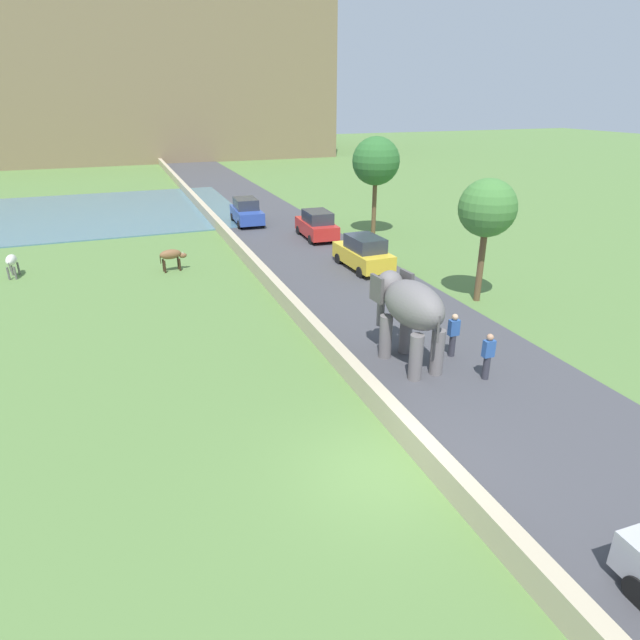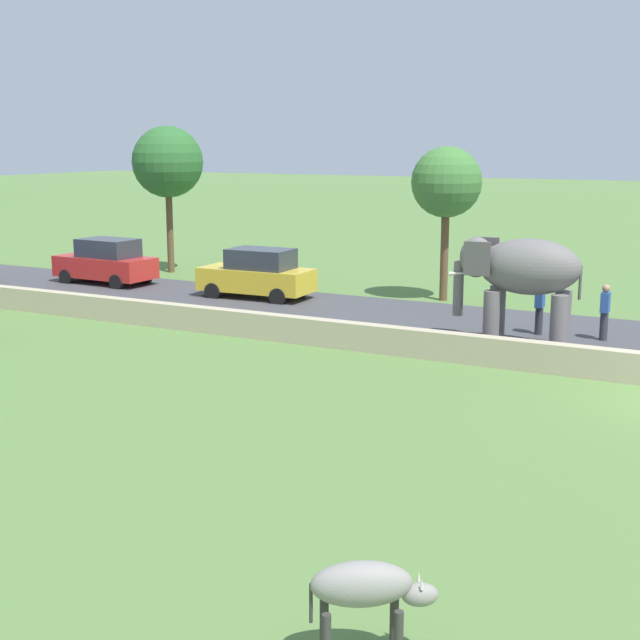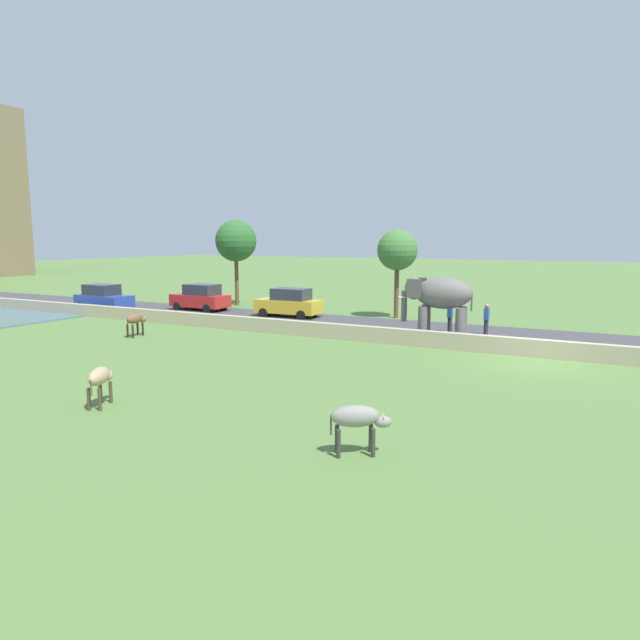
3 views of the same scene
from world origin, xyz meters
name	(u,v)px [view 3 (image 3 of 3)]	position (x,y,z in m)	size (l,w,h in m)	color
ground_plane	(535,363)	(0.00, 0.00, 0.00)	(220.00, 220.00, 0.00)	#567A3D
road_surface	(208,315)	(5.00, 20.00, 0.03)	(7.00, 120.00, 0.06)	#424247
barrier_wall	(193,319)	(1.20, 18.00, 0.37)	(0.40, 110.00, 0.74)	tan
elephant	(439,297)	(3.40, 4.84, 2.04)	(1.66, 3.53, 2.99)	slate
person_beside_elephant	(450,317)	(5.13, 4.69, 0.87)	(0.36, 0.22, 1.63)	#33333D
person_trailing	(486,319)	(5.22, 2.90, 0.87)	(0.36, 0.22, 1.63)	#33333D
car_blue	(103,298)	(3.43, 27.51, 0.90)	(1.92, 4.06, 1.80)	#2D4CA8
car_yellow	(289,303)	(6.58, 15.01, 0.90)	(1.91, 4.06, 1.80)	gold
car_red	(201,298)	(6.57, 21.89, 0.90)	(1.93, 4.07, 1.80)	red
cow_grey	(357,419)	(-11.79, 2.41, 0.84)	(1.02, 1.35, 1.15)	gray
cow_brown	(135,320)	(-2.75, 18.32, 0.84)	(1.42, 0.59, 1.15)	brown
cow_tan	(100,378)	(-11.82, 10.47, 0.84)	(1.39, 0.90, 1.15)	tan
tree_near	(236,241)	(10.43, 21.69, 4.62)	(2.96, 2.96, 6.13)	brown
tree_mid	(397,251)	(9.38, 9.08, 4.08)	(2.43, 2.43, 5.34)	brown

